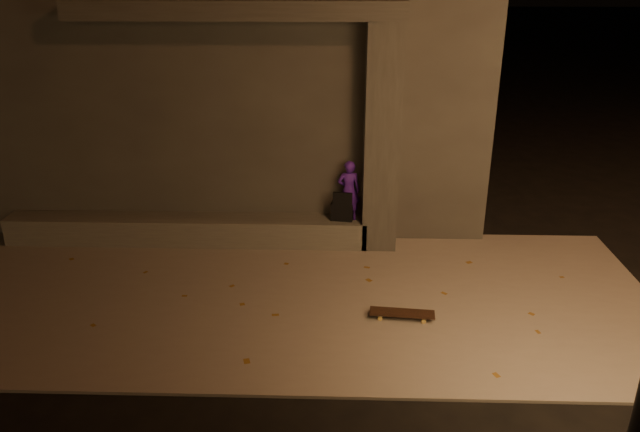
{
  "coord_description": "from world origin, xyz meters",
  "views": [
    {
      "loc": [
        1.03,
        -5.74,
        4.48
      ],
      "look_at": [
        0.79,
        2.0,
        1.27
      ],
      "focal_mm": 35.0,
      "sensor_mm": 36.0,
      "label": 1
    }
  ],
  "objects_px": {
    "skateboarder": "(349,190)",
    "skateboard": "(402,313)",
    "column": "(382,140)",
    "backpack": "(342,209)"
  },
  "relations": [
    {
      "from": "skateboarder",
      "to": "skateboard",
      "type": "xyz_separation_m",
      "value": [
        0.7,
        -2.32,
        -0.88
      ]
    },
    {
      "from": "column",
      "to": "backpack",
      "type": "distance_m",
      "value": 1.32
    },
    {
      "from": "backpack",
      "to": "skateboard",
      "type": "relative_size",
      "value": 0.58
    },
    {
      "from": "column",
      "to": "skateboarder",
      "type": "height_order",
      "value": "column"
    },
    {
      "from": "skateboard",
      "to": "column",
      "type": "bearing_deg",
      "value": 100.49
    },
    {
      "from": "skateboarder",
      "to": "backpack",
      "type": "xyz_separation_m",
      "value": [
        -0.1,
        0.0,
        -0.33
      ]
    },
    {
      "from": "column",
      "to": "skateboard",
      "type": "xyz_separation_m",
      "value": [
        0.2,
        -2.32,
        -1.72
      ]
    },
    {
      "from": "column",
      "to": "skateboard",
      "type": "distance_m",
      "value": 2.9
    },
    {
      "from": "column",
      "to": "skateboarder",
      "type": "xyz_separation_m",
      "value": [
        -0.5,
        0.0,
        -0.85
      ]
    },
    {
      "from": "column",
      "to": "backpack",
      "type": "xyz_separation_m",
      "value": [
        -0.6,
        0.0,
        -1.18
      ]
    }
  ]
}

